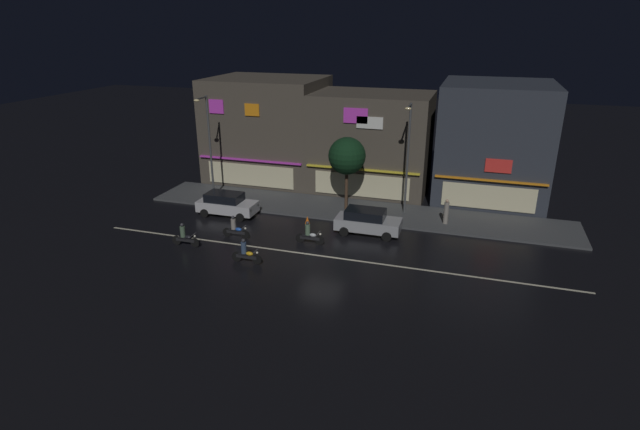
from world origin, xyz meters
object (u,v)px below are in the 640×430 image
object	(u,v)px
pedestrian_on_sidewalk	(446,212)
motorcycle_trailing_far	(235,229)
streetlamp_west	(208,140)
motorcycle_opposite_lane	(309,234)
motorcycle_following	(246,253)
parked_car_near_kerb	(367,221)
parked_car_trailing	(227,204)
motorcycle_lead	(185,236)
streetlamp_mid	(408,151)
traffic_cone	(307,220)

from	to	relation	value
pedestrian_on_sidewalk	motorcycle_trailing_far	xyz separation A→B (m)	(-12.93, -6.35, -0.33)
streetlamp_west	motorcycle_opposite_lane	size ratio (longest dim) A/B	4.19
streetlamp_west	motorcycle_following	bearing A→B (deg)	-52.27
motorcycle_opposite_lane	parked_car_near_kerb	bearing A→B (deg)	49.49
pedestrian_on_sidewalk	parked_car_trailing	world-z (taller)	pedestrian_on_sidewalk
motorcycle_lead	motorcycle_opposite_lane	bearing A→B (deg)	-155.02
streetlamp_west	parked_car_trailing	xyz separation A→B (m)	(2.74, -2.85, -3.91)
streetlamp_west	parked_car_near_kerb	distance (m)	14.15
streetlamp_mid	motorcycle_lead	xyz separation A→B (m)	(-12.36, -9.54, -4.14)
motorcycle_lead	motorcycle_following	distance (m)	4.81
streetlamp_west	parked_car_trailing	bearing A→B (deg)	-46.18
motorcycle_following	motorcycle_lead	bearing A→B (deg)	-9.10
motorcycle_following	motorcycle_opposite_lane	size ratio (longest dim) A/B	1.00
motorcycle_trailing_far	parked_car_near_kerb	bearing A→B (deg)	20.22
motorcycle_following	streetlamp_west	bearing A→B (deg)	-48.85
pedestrian_on_sidewalk	motorcycle_opposite_lane	size ratio (longest dim) A/B	0.93
parked_car_trailing	parked_car_near_kerb	bearing A→B (deg)	-1.49
motorcycle_following	motorcycle_opposite_lane	xyz separation A→B (m)	(2.67, 3.69, 0.00)
parked_car_trailing	motorcycle_trailing_far	xyz separation A→B (m)	(2.43, -3.57, -0.24)
parked_car_near_kerb	motorcycle_following	xyz separation A→B (m)	(-5.83, -6.44, -0.24)
streetlamp_mid	pedestrian_on_sidewalk	world-z (taller)	streetlamp_mid
parked_car_trailing	motorcycle_opposite_lane	world-z (taller)	parked_car_trailing
streetlamp_mid	motorcycle_following	size ratio (longest dim) A/B	4.18
pedestrian_on_sidewalk	motorcycle_lead	bearing A→B (deg)	-163.17
motorcycle_lead	motorcycle_trailing_far	world-z (taller)	same
parked_car_near_kerb	traffic_cone	size ratio (longest dim) A/B	7.82
streetlamp_mid	traffic_cone	size ratio (longest dim) A/B	14.45
parked_car_near_kerb	parked_car_trailing	world-z (taller)	same
streetlamp_west	motorcycle_lead	world-z (taller)	streetlamp_west
pedestrian_on_sidewalk	motorcycle_lead	distance (m)	17.56
parked_car_near_kerb	motorcycle_lead	size ratio (longest dim) A/B	2.26
pedestrian_on_sidewalk	streetlamp_mid	bearing A→B (deg)	148.33
motorcycle_lead	motorcycle_opposite_lane	distance (m)	7.83
streetlamp_mid	parked_car_near_kerb	bearing A→B (deg)	-113.82
motorcycle_lead	traffic_cone	distance (m)	8.49
motorcycle_lead	traffic_cone	size ratio (longest dim) A/B	3.45
motorcycle_following	parked_car_near_kerb	bearing A→B (deg)	-128.76
streetlamp_mid	motorcycle_following	distance (m)	13.70
streetlamp_west	pedestrian_on_sidewalk	xyz separation A→B (m)	(18.10, -0.08, -3.82)
motorcycle_lead	motorcycle_opposite_lane	world-z (taller)	same
parked_car_near_kerb	motorcycle_opposite_lane	bearing A→B (deg)	40.96
pedestrian_on_sidewalk	motorcycle_trailing_far	bearing A→B (deg)	-165.77
pedestrian_on_sidewalk	parked_car_trailing	distance (m)	15.61
motorcycle_trailing_far	traffic_cone	world-z (taller)	motorcycle_trailing_far
pedestrian_on_sidewalk	parked_car_trailing	bearing A→B (deg)	178.33
motorcycle_following	traffic_cone	xyz separation A→B (m)	(1.47, 6.87, -0.36)
pedestrian_on_sidewalk	traffic_cone	distance (m)	9.62
streetlamp_mid	motorcycle_trailing_far	bearing A→B (deg)	-143.06
parked_car_near_kerb	motorcycle_lead	distance (m)	11.83
motorcycle_lead	motorcycle_following	size ratio (longest dim) A/B	1.00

